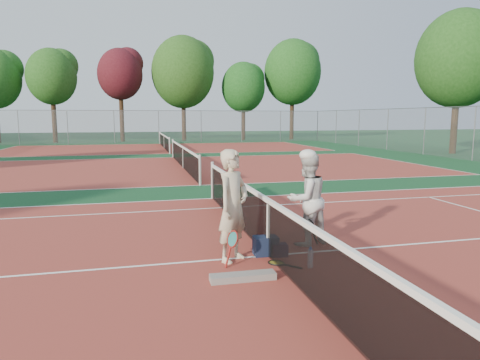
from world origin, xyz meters
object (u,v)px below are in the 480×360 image
net_main (268,228)px  sports_bag_purple (280,250)px  racket_black_held (310,232)px  player_b (307,199)px  racket_spare (276,263)px  racket_red (232,249)px  water_bottle (310,259)px  sports_bag_navy (266,246)px  player_a (233,206)px

net_main → sports_bag_purple: size_ratio=40.32×
net_main → racket_black_held: bearing=20.8°
player_b → racket_spare: bearing=28.2°
racket_red → water_bottle: racket_red is taller
player_b → sports_bag_navy: player_b is taller
sports_bag_purple → racket_spare: bearing=-116.5°
racket_black_held → water_bottle: 1.17m
player_a → player_b: size_ratio=1.08×
racket_red → water_bottle: (1.20, -0.38, -0.14)m
player_b → sports_bag_navy: bearing=7.4°
net_main → water_bottle: (0.49, -0.72, -0.36)m
net_main → racket_black_held: 1.02m
sports_bag_navy → water_bottle: size_ratio=1.40×
player_b → water_bottle: 1.48m
player_b → racket_black_held: (0.01, -0.15, -0.60)m
racket_red → racket_spare: 0.78m
player_a → player_b: bearing=-22.6°
racket_spare → water_bottle: size_ratio=2.00×
racket_black_held → sports_bag_purple: 0.85m
net_main → player_b: player_b is taller
racket_red → sports_bag_navy: (0.69, 0.41, -0.12)m
racket_red → racket_spare: size_ratio=0.96×
water_bottle → net_main: bearing=123.9°
net_main → player_b: 1.10m
racket_spare → sports_bag_purple: 0.42m
sports_bag_navy → sports_bag_purple: sports_bag_navy is taller
player_a → racket_spare: 1.19m
racket_black_held → sports_bag_navy: racket_black_held is taller
racket_red → sports_bag_navy: 0.81m
racket_red → water_bottle: size_ratio=1.93×
player_b → racket_red: 1.92m
player_a → sports_bag_purple: 1.18m
sports_bag_navy → water_bottle: sports_bag_navy is taller
racket_black_held → net_main: bearing=-3.1°
player_b → sports_bag_purple: 1.19m
net_main → racket_spare: 0.65m
net_main → sports_bag_navy: bearing=108.5°
racket_red → water_bottle: bearing=-47.0°
net_main → racket_spare: size_ratio=18.30×
player_a → racket_black_held: player_a is taller
racket_red → player_a: bearing=45.8°
player_b → player_a: bearing=2.5°
player_a → racket_black_held: 1.75m
player_a → water_bottle: size_ratio=6.29×
racket_red → sports_bag_navy: bearing=1.2°
player_b → sports_bag_purple: bearing=20.3°
racket_black_held → water_bottle: (-0.44, -1.07, -0.12)m
player_a → net_main: bearing=-36.9°
racket_spare → sports_bag_purple: (0.18, 0.37, 0.10)m
player_b → water_bottle: player_b is taller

